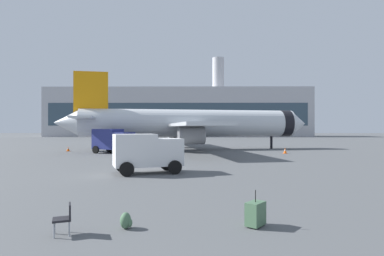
% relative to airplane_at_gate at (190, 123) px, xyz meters
% --- Properties ---
extents(airplane_at_gate, '(35.61, 32.33, 10.50)m').
position_rel_airplane_at_gate_xyz_m(airplane_at_gate, '(0.00, 0.00, 0.00)').
color(airplane_at_gate, silver).
rests_on(airplane_at_gate, ground).
extents(service_truck, '(5.28, 4.17, 2.90)m').
position_rel_airplane_at_gate_xyz_m(service_truck, '(-9.03, -6.77, -2.05)').
color(service_truck, navy).
rests_on(service_truck, ground).
extents(cargo_van, '(4.82, 3.54, 2.60)m').
position_rel_airplane_at_gate_xyz_m(cargo_van, '(-2.45, -23.59, -2.21)').
color(cargo_van, white).
rests_on(cargo_van, ground).
extents(safety_cone_near, '(0.44, 0.44, 0.70)m').
position_rel_airplane_at_gate_xyz_m(safety_cone_near, '(11.42, -6.85, -3.31)').
color(safety_cone_near, '#F2590C').
rests_on(safety_cone_near, ground).
extents(safety_cone_mid, '(0.44, 0.44, 0.62)m').
position_rel_airplane_at_gate_xyz_m(safety_cone_mid, '(-15.71, -3.37, -3.35)').
color(safety_cone_mid, '#F2590C').
rests_on(safety_cone_mid, ground).
extents(rolling_suitcase, '(0.71, 0.75, 1.10)m').
position_rel_airplane_at_gate_xyz_m(rolling_suitcase, '(2.54, -34.97, -3.27)').
color(rolling_suitcase, '#476B4C').
rests_on(rolling_suitcase, ground).
extents(traveller_backpack, '(0.36, 0.40, 0.48)m').
position_rel_airplane_at_gate_xyz_m(traveller_backpack, '(-1.33, -35.21, -3.42)').
color(traveller_backpack, '#476B4C').
rests_on(traveller_backpack, ground).
extents(gate_chair, '(0.62, 0.62, 0.86)m').
position_rel_airplane_at_gate_xyz_m(gate_chair, '(-2.92, -35.78, -3.16)').
color(gate_chair, black).
rests_on(gate_chair, ground).
extents(terminal_building, '(95.85, 18.23, 29.68)m').
position_rel_airplane_at_gate_xyz_m(terminal_building, '(-5.13, 76.05, 5.29)').
color(terminal_building, '#B2B2B7').
rests_on(terminal_building, ground).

